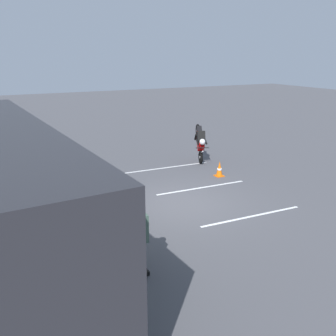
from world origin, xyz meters
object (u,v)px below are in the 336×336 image
object	(u,v)px
spectator_far_left	(140,233)
spectator_far_right	(83,173)
traffic_cone	(219,169)
spectator_left	(117,214)
parked_motorcycle_silver	(72,197)
stunt_motorcycle	(200,140)
spectator_centre	(99,198)
spectator_right	(95,183)

from	to	relation	value
spectator_far_left	spectator_far_right	distance (m)	4.82
spectator_far_right	traffic_cone	xyz separation A→B (m)	(0.34, -5.64, -0.75)
spectator_left	parked_motorcycle_silver	world-z (taller)	spectator_left
stunt_motorcycle	spectator_far_right	bearing A→B (deg)	112.53
spectator_left	stunt_motorcycle	bearing A→B (deg)	-44.81
stunt_motorcycle	traffic_cone	bearing A→B (deg)	169.42
spectator_left	spectator_centre	world-z (taller)	spectator_left
spectator_left	spectator_far_left	bearing A→B (deg)	-172.68
spectator_centre	spectator_far_left	bearing A→B (deg)	-175.80
spectator_right	spectator_far_right	xyz separation A→B (m)	(1.34, 0.02, -0.04)
spectator_centre	spectator_far_right	xyz separation A→B (m)	(2.44, -0.20, -0.00)
spectator_right	stunt_motorcycle	size ratio (longest dim) A/B	0.97
spectator_far_right	spectator_right	bearing A→B (deg)	-179.29
spectator_centre	traffic_cone	size ratio (longest dim) A/B	2.80
spectator_far_right	traffic_cone	size ratio (longest dim) A/B	2.80
spectator_right	traffic_cone	distance (m)	5.92
spectator_left	spectator_centre	size ratio (longest dim) A/B	1.03
parked_motorcycle_silver	stunt_motorcycle	xyz separation A→B (m)	(3.09, -6.60, 0.54)
spectator_right	parked_motorcycle_silver	bearing A→B (deg)	36.69
spectator_left	spectator_centre	bearing A→B (deg)	1.63
spectator_far_left	parked_motorcycle_silver	bearing A→B (deg)	6.97
spectator_right	traffic_cone	world-z (taller)	spectator_right
spectator_right	traffic_cone	size ratio (longest dim) A/B	2.89
spectator_far_left	spectator_far_right	xyz separation A→B (m)	(4.82, -0.03, 0.01)
spectator_left	spectator_far_right	size ratio (longest dim) A/B	1.03
spectator_centre	traffic_cone	distance (m)	6.51
parked_motorcycle_silver	traffic_cone	world-z (taller)	parked_motorcycle_silver
stunt_motorcycle	traffic_cone	distance (m)	2.32
parked_motorcycle_silver	traffic_cone	distance (m)	6.26
spectator_far_left	traffic_cone	world-z (taller)	spectator_far_left
spectator_left	traffic_cone	xyz separation A→B (m)	(4.08, -5.81, -0.79)
spectator_right	parked_motorcycle_silver	world-z (taller)	spectator_right
traffic_cone	spectator_right	bearing A→B (deg)	106.56
spectator_far_right	spectator_far_left	bearing A→B (deg)	179.67
spectator_left	parked_motorcycle_silver	bearing A→B (deg)	6.86
spectator_far_right	stunt_motorcycle	bearing A→B (deg)	-67.47
traffic_cone	spectator_centre	bearing A→B (deg)	115.37
spectator_far_left	spectator_right	distance (m)	3.49
traffic_cone	spectator_left	bearing A→B (deg)	125.10
spectator_far_right	traffic_cone	world-z (taller)	spectator_far_right
spectator_far_left	spectator_right	bearing A→B (deg)	-0.73
spectator_far_left	stunt_motorcycle	xyz separation A→B (m)	(7.33, -6.08, -0.02)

